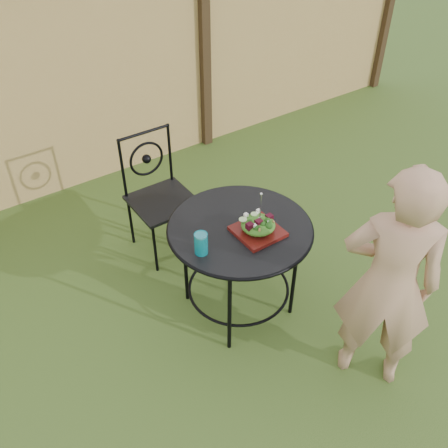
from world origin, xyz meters
name	(u,v)px	position (x,y,z in m)	size (l,w,h in m)	color
ground	(220,325)	(0.00, 0.00, 0.00)	(60.00, 60.00, 0.00)	#294315
fence	(73,85)	(0.00, 2.19, 0.95)	(8.00, 0.12, 1.90)	#E6BF71
patio_table	(240,243)	(0.21, 0.08, 0.59)	(0.92, 0.92, 0.72)	black
patio_chair	(159,192)	(0.11, 0.97, 0.50)	(0.46, 0.46, 0.95)	black
diner	(388,284)	(0.57, -0.80, 0.75)	(0.55, 0.36, 1.50)	tan
salad_plate	(258,231)	(0.26, -0.03, 0.74)	(0.27, 0.27, 0.02)	#3F1209
salad	(258,225)	(0.26, -0.03, 0.79)	(0.21, 0.21, 0.08)	#235614
fork	(260,207)	(0.27, -0.03, 0.92)	(0.01, 0.01, 0.18)	silver
drinking_glass	(201,243)	(-0.12, 0.01, 0.79)	(0.08, 0.08, 0.14)	#0B7784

